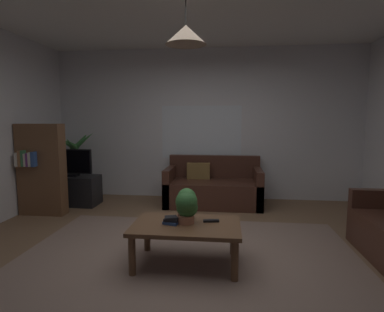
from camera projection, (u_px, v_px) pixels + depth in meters
The scene contains 16 objects.
floor at pixel (189, 256), 3.35m from camera, with size 5.59×5.03×0.02m, color brown.
rug at pixel (187, 263), 3.15m from camera, with size 3.63×2.77×0.01m, color gray.
wall_back at pixel (206, 124), 5.70m from camera, with size 5.71×0.06×2.75m, color silver.
window_pane at pixel (201, 132), 5.69m from camera, with size 1.47×0.01×0.97m, color white.
couch_under_window at pixel (213, 189), 5.32m from camera, with size 1.62×0.82×0.82m.
coffee_table at pixel (186, 230), 3.10m from camera, with size 1.08×0.68×0.42m.
book_on_table_0 at pixel (171, 223), 3.09m from camera, with size 0.15×0.10×0.03m, color #2D4C8C.
book_on_table_1 at pixel (171, 220), 3.08m from camera, with size 0.14×0.08×0.03m, color black.
book_on_table_2 at pixel (171, 217), 3.08m from camera, with size 0.13×0.10×0.02m, color black.
remote_on_table_0 at pixel (211, 221), 3.15m from camera, with size 0.05×0.16×0.02m, color black.
potted_plant_on_table at pixel (187, 204), 3.11m from camera, with size 0.23×0.27×0.36m.
tv_stand at pixel (72, 190), 5.31m from camera, with size 0.90×0.44×0.50m, color black.
tv at pixel (70, 162), 5.23m from camera, with size 0.74×0.16×0.47m.
potted_palm_corner at pixel (76, 170), 5.73m from camera, with size 0.75×0.82×1.27m.
bookshelf_corner at pixel (41, 169), 4.72m from camera, with size 0.70×0.31×1.40m.
pendant_lamp at pixel (186, 35), 2.88m from camera, with size 0.39×0.39×0.58m.
Camera 1 is at (0.39, -3.18, 1.47)m, focal length 28.84 mm.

